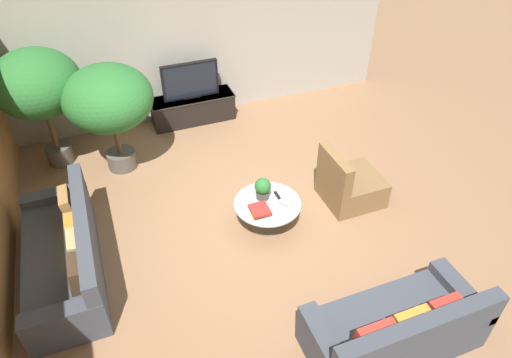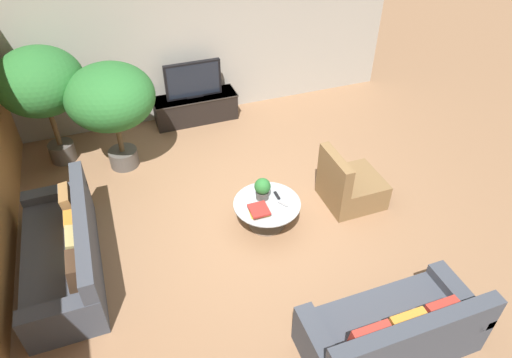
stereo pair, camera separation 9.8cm
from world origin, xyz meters
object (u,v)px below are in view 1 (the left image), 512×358
(potted_palm_corner, at_px, (109,100))
(coffee_table, at_px, (267,209))
(couch_by_wall, at_px, (66,256))
(potted_plant_tabletop, at_px, (263,188))
(armchair_wicker, at_px, (349,185))
(television, at_px, (190,81))
(couch_near_entry, at_px, (396,330))
(media_console, at_px, (193,108))
(potted_palm_tall, at_px, (37,86))

(potted_palm_corner, bearing_deg, coffee_table, -51.10)
(couch_by_wall, relative_size, potted_plant_tabletop, 6.87)
(couch_by_wall, distance_m, armchair_wicker, 3.89)
(couch_by_wall, bearing_deg, armchair_wicker, 89.48)
(coffee_table, xyz_separation_m, potted_palm_corner, (-1.67, 2.07, 0.93))
(couch_by_wall, xyz_separation_m, armchair_wicker, (3.89, -0.04, -0.02))
(television, xyz_separation_m, coffee_table, (0.23, -3.03, -0.54))
(couch_near_entry, relative_size, potted_plant_tabletop, 5.80)
(media_console, relative_size, couch_by_wall, 0.69)
(media_console, height_order, potted_plant_tabletop, potted_plant_tabletop)
(couch_by_wall, relative_size, potted_palm_corner, 1.27)
(coffee_table, bearing_deg, potted_palm_corner, 128.90)
(media_console, bearing_deg, couch_by_wall, -128.76)
(media_console, xyz_separation_m, potted_plant_tabletop, (0.21, -2.91, 0.30))
(couch_by_wall, xyz_separation_m, potted_plant_tabletop, (2.58, 0.04, 0.27))
(couch_by_wall, relative_size, armchair_wicker, 2.53)
(television, relative_size, potted_plant_tabletop, 3.15)
(coffee_table, distance_m, potted_palm_tall, 3.80)
(couch_by_wall, height_order, potted_palm_tall, potted_palm_tall)
(potted_palm_tall, bearing_deg, potted_plant_tabletop, -43.50)
(armchair_wicker, xyz_separation_m, potted_palm_corner, (-2.97, 2.02, 0.93))
(media_console, height_order, armchair_wicker, armchair_wicker)
(couch_by_wall, bearing_deg, media_console, 141.24)
(coffee_table, bearing_deg, armchair_wicker, 2.18)
(couch_near_entry, relative_size, potted_palm_corner, 1.07)
(media_console, height_order, couch_near_entry, couch_near_entry)
(couch_by_wall, height_order, couch_near_entry, same)
(armchair_wicker, relative_size, potted_palm_tall, 0.45)
(couch_by_wall, bearing_deg, potted_plant_tabletop, 90.81)
(television, height_order, couch_by_wall, television)
(media_console, height_order, coffee_table, media_console)
(television, xyz_separation_m, couch_near_entry, (0.77, -5.23, -0.52))
(couch_near_entry, distance_m, potted_plant_tabletop, 2.41)
(couch_near_entry, bearing_deg, couch_by_wall, -36.13)
(couch_by_wall, distance_m, potted_palm_tall, 2.70)
(couch_by_wall, height_order, potted_plant_tabletop, couch_by_wall)
(couch_by_wall, distance_m, couch_near_entry, 3.88)
(potted_palm_corner, bearing_deg, media_console, 33.75)
(television, bearing_deg, armchair_wicker, -62.83)
(potted_palm_corner, height_order, potted_plant_tabletop, potted_palm_corner)
(couch_by_wall, xyz_separation_m, couch_near_entry, (3.14, -2.29, -0.00))
(television, height_order, potted_plant_tabletop, television)
(armchair_wicker, bearing_deg, couch_near_entry, 161.42)
(couch_by_wall, relative_size, potted_palm_tall, 1.14)
(media_console, relative_size, coffee_table, 1.67)
(couch_near_entry, xyz_separation_m, armchair_wicker, (0.76, 2.25, -0.02))
(media_console, bearing_deg, coffee_table, -85.62)
(television, bearing_deg, media_console, 90.00)
(armchair_wicker, distance_m, potted_palm_corner, 3.71)
(potted_palm_tall, relative_size, potted_palm_corner, 1.11)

